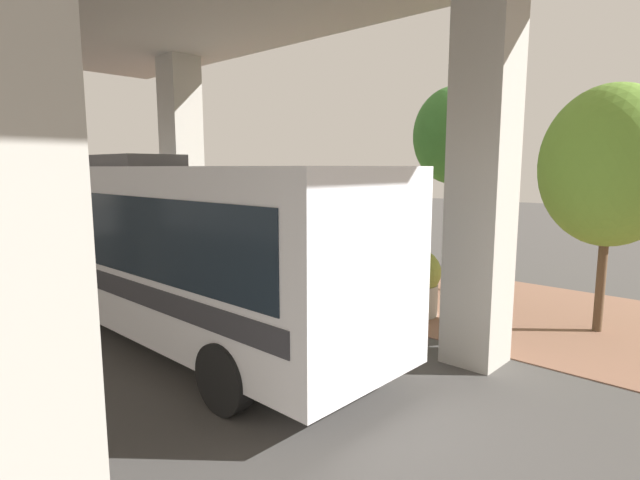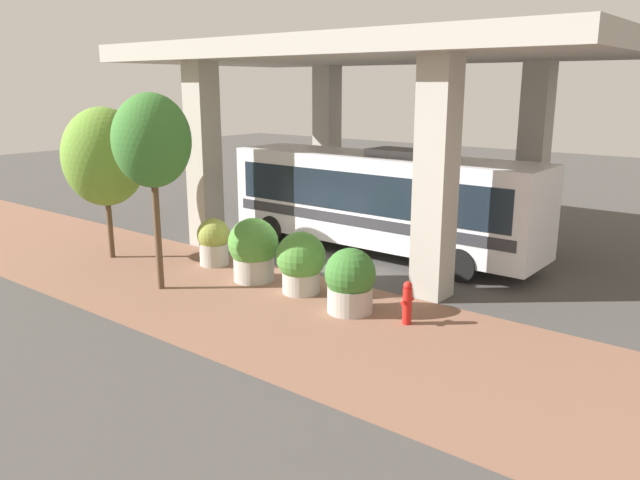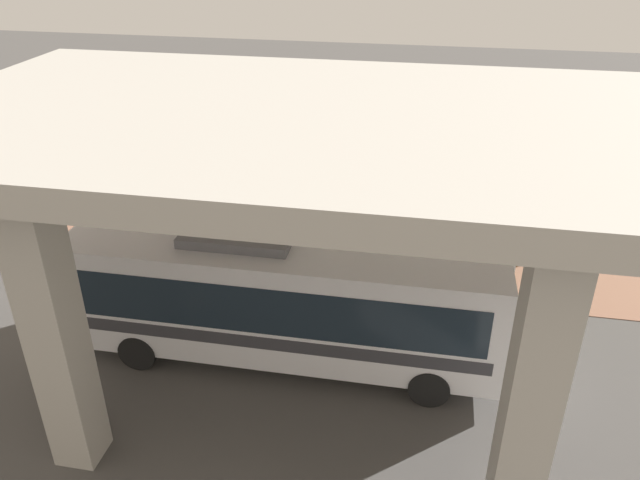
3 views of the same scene
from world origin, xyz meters
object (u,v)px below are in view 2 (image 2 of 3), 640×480
bus (381,197)px  planter_front (214,241)px  fire_hydrant (407,303)px  street_tree_far (152,142)px  planter_extra (301,262)px  planter_middle (350,281)px  planter_back (254,249)px  street_tree_near (104,157)px

bus → planter_front: 5.72m
fire_hydrant → street_tree_far: 7.95m
planter_extra → planter_middle: bearing=-101.3°
fire_hydrant → planter_back: 5.31m
bus → fire_hydrant: bearing=-141.1°
bus → planter_back: bearing=166.3°
planter_front → planter_middle: planter_middle is taller
street_tree_near → planter_middle: bearing=-85.2°
fire_hydrant → street_tree_near: (-0.95, 10.75, 2.80)m
planter_front → planter_middle: size_ratio=0.91×
planter_extra → planter_back: bearing=90.2°
planter_front → fire_hydrant: bearing=-94.5°
planter_middle → street_tree_near: (-0.77, 9.20, 2.52)m
bus → planter_back: size_ratio=5.90×
planter_middle → street_tree_near: 9.57m
bus → planter_front: (-4.51, 3.32, -1.17)m
planter_extra → planter_front: bearing=84.6°
planter_back → planter_extra: size_ratio=1.08×
bus → planter_middle: 5.96m
planter_back → planter_extra: bearing=-89.8°
planter_extra → street_tree_near: size_ratio=0.35×
planter_back → street_tree_far: size_ratio=0.35×
planter_middle → bus: bearing=25.9°
planter_front → planter_extra: 3.95m
fire_hydrant → planter_front: planter_front is taller
bus → planter_extra: (-4.88, -0.61, -1.06)m
planter_back → street_tree_near: street_tree_near is taller
bus → street_tree_far: (-7.08, 2.71, 2.18)m
street_tree_near → street_tree_far: bearing=-104.8°
bus → planter_back: 5.13m
bus → fire_hydrant: (-5.09, -4.10, -1.40)m
planter_back → planter_middle: bearing=-95.8°
planter_extra → street_tree_near: bearing=99.1°
planter_middle → planter_extra: (0.39, 1.94, 0.06)m
planter_extra → street_tree_far: bearing=123.6°
bus → planter_middle: bus is taller
bus → fire_hydrant: size_ratio=10.18×
planter_front → planter_middle: (-0.76, -5.88, 0.05)m
fire_hydrant → planter_middle: planter_middle is taller
bus → planter_front: size_ratio=7.25×
fire_hydrant → street_tree_far: (-1.99, 6.81, 3.58)m
planter_front → street_tree_far: (-2.57, -0.61, 3.35)m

